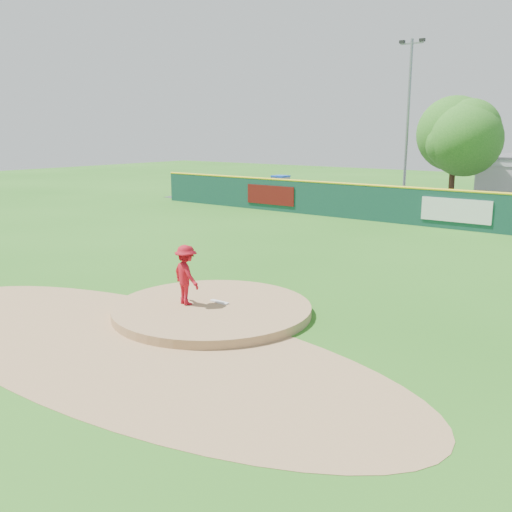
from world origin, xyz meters
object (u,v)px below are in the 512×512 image
Objects in this scene: pitcher at (186,275)px; deciduous_tree at (455,138)px; light_pole_left at (408,115)px; playground_slide at (280,187)px.

deciduous_tree is (-1.36, 25.34, 3.47)m from pitcher.
light_pole_left reaches higher than pitcher.
pitcher is 0.15× the size of light_pole_left.
playground_slide is at bearing -161.41° from light_pole_left.
pitcher is at bearing -78.91° from light_pole_left.
deciduous_tree is at bearing 4.12° from playground_slide.
deciduous_tree reaches higher than pitcher.
deciduous_tree reaches higher than playground_slide.
light_pole_left is (8.65, 2.91, 5.19)m from playground_slide.
pitcher is 28.16m from playground_slide.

